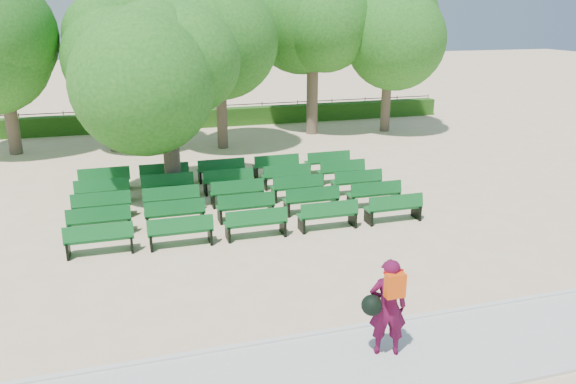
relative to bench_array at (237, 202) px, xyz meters
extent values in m
plane|color=beige|center=(1.06, -1.47, -0.09)|extent=(120.00, 120.00, 0.00)
cube|color=silver|center=(1.06, -8.87, -0.06)|extent=(30.00, 2.20, 0.06)
cube|color=silver|center=(1.06, -7.72, -0.04)|extent=(30.00, 0.12, 0.10)
cube|color=#245315|center=(1.06, 12.53, 0.36)|extent=(26.00, 0.70, 0.90)
cube|color=#116225|center=(0.00, 0.01, 0.33)|extent=(1.66, 0.50, 0.06)
cube|color=#116225|center=(0.00, -0.18, 0.56)|extent=(1.65, 0.17, 0.39)
cylinder|color=brown|center=(-1.76, 1.66, 1.36)|extent=(0.53, 0.53, 2.88)
ellipsoid|color=#29711E|center=(-1.76, 1.66, 3.97)|extent=(4.26, 4.26, 3.83)
imported|color=#4F0B2C|center=(0.89, -8.61, 0.87)|extent=(0.75, 0.60, 1.78)
cube|color=#F34D0C|center=(0.89, -8.81, 1.38)|extent=(0.33, 0.17, 0.42)
sphere|color=black|center=(0.56, -8.67, 0.98)|extent=(0.36, 0.36, 0.36)
camera|label=1|loc=(-3.16, -16.26, 5.69)|focal=35.00mm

